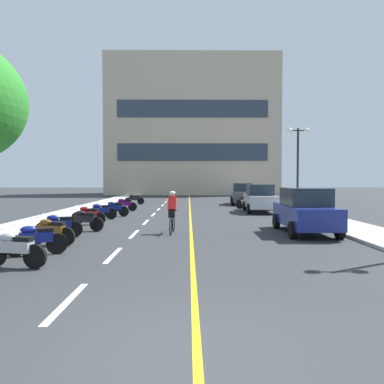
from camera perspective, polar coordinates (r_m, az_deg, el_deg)
ground_plane at (r=25.53m, az=-0.89°, el=-2.86°), size 140.00×140.00×0.00m
curb_left at (r=29.44m, az=-15.02°, el=-2.16°), size 2.40×72.00×0.12m
curb_right at (r=29.37m, az=13.35°, el=-2.16°), size 2.40×72.00×0.12m
lane_dash_0 at (r=7.12m, az=-18.79°, el=-15.80°), size 0.14×2.20×0.01m
lane_dash_1 at (r=10.87m, az=-12.09°, el=-9.52°), size 0.14×2.20×0.01m
lane_dash_2 at (r=14.75m, az=-8.97°, el=-6.45°), size 0.14×2.20×0.01m
lane_dash_3 at (r=18.68m, az=-7.17°, el=-4.66°), size 0.14×2.20×0.01m
lane_dash_4 at (r=22.64m, az=-6.01°, el=-3.49°), size 0.14×2.20×0.01m
lane_dash_5 at (r=26.61m, az=-5.19°, el=-2.66°), size 0.14×2.20×0.01m
lane_dash_6 at (r=30.59m, az=-4.59°, el=-2.05°), size 0.14×2.20×0.01m
lane_dash_7 at (r=34.57m, az=-4.12°, el=-1.58°), size 0.14×2.20×0.01m
lane_dash_8 at (r=38.55m, az=-3.75°, el=-1.21°), size 0.14×2.20×0.01m
lane_dash_9 at (r=42.54m, az=-3.46°, el=-0.91°), size 0.14×2.20×0.01m
lane_dash_10 at (r=46.53m, az=-3.21°, el=-0.66°), size 0.14×2.20×0.01m
lane_dash_11 at (r=50.53m, az=-3.00°, el=-0.45°), size 0.14×2.20×0.01m
centre_line_yellow at (r=28.52m, az=-0.35°, el=-2.34°), size 0.12×66.00×0.01m
office_building at (r=54.44m, az=0.04°, el=9.92°), size 24.00×9.08×19.32m
street_lamp_mid at (r=25.28m, az=16.10°, el=6.21°), size 1.46×0.36×5.42m
parked_car_near at (r=15.38m, az=17.13°, el=-2.75°), size 2.02×4.25×1.82m
parked_car_mid at (r=24.56m, az=10.45°, el=-0.95°), size 2.10×4.28×1.82m
parked_car_far at (r=31.70m, az=7.81°, el=-0.27°), size 2.18×4.32×1.82m
motorcycle_1 at (r=10.07m, az=-25.85°, el=-7.88°), size 1.68×0.64×0.92m
motorcycle_2 at (r=11.42m, az=-23.07°, el=-6.69°), size 1.64×0.79×0.92m
motorcycle_3 at (r=12.99m, az=-21.04°, el=-5.62°), size 1.68×0.66×0.92m
motorcycle_4 at (r=14.47m, az=-20.01°, el=-4.84°), size 1.66×0.72×0.92m
motorcycle_5 at (r=16.03m, az=-16.37°, el=-4.14°), size 1.68×0.65×0.92m
motorcycle_6 at (r=18.23m, az=-15.81°, el=-3.40°), size 1.70×0.60×0.92m
motorcycle_7 at (r=20.24m, az=-14.01°, el=-2.86°), size 1.66×0.75×0.92m
motorcycle_8 at (r=21.86m, az=-11.94°, el=-2.48°), size 1.70×0.60×0.92m
motorcycle_9 at (r=25.29m, az=-10.48°, el=-1.87°), size 1.70×0.60×0.92m
motorcycle_10 at (r=27.23m, az=8.52°, el=-1.58°), size 1.66×0.74×0.92m
motorcycle_11 at (r=28.97m, az=8.47°, el=-1.37°), size 1.70×0.60×0.92m
motorcycle_12 at (r=31.81m, az=-8.97°, el=-1.07°), size 1.70×0.60×0.92m
cyclist_rider at (r=14.71m, az=-3.10°, el=-2.99°), size 0.42×1.77×1.71m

